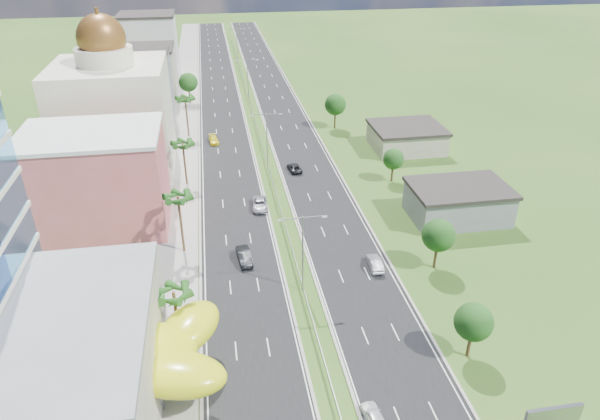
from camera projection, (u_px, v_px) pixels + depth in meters
ground at (317, 341)px, 61.44m from camera, size 500.00×500.00×0.00m
road_left at (221, 107)px, 138.32m from camera, size 11.00×260.00×0.04m
road_right at (279, 104)px, 140.52m from camera, size 11.00×260.00×0.04m
sidewalk_left at (184, 109)px, 136.91m from camera, size 7.00×260.00×0.12m
median_guardrail at (257, 127)px, 123.53m from camera, size 0.10×216.06×0.76m
streetlight_median_b at (303, 246)px, 66.89m from camera, size 6.04×0.25×11.00m
streetlight_median_c at (267, 135)px, 101.55m from camera, size 6.04×0.25×11.00m
streetlight_median_d at (248, 75)px, 140.54m from camera, size 6.04×0.25×11.00m
streetlight_median_e at (237, 42)px, 179.54m from camera, size 6.04×0.25×11.00m
lime_canopy at (127, 354)px, 52.67m from camera, size 18.00×15.00×7.40m
pink_shophouse at (98, 182)px, 81.50m from camera, size 20.00×15.00×15.00m
domed_building at (114, 111)px, 99.59m from camera, size 20.00×20.00×28.70m
midrise_grey at (135, 91)px, 123.00m from camera, size 16.00×15.00×16.00m
midrise_beige at (145, 74)px, 142.78m from camera, size 16.00×15.00×13.00m
midrise_white at (150, 47)px, 161.51m from camera, size 16.00×15.00×18.00m
shed_near at (458, 204)px, 86.01m from camera, size 15.00×10.00×5.00m
shed_far at (406, 139)px, 112.44m from camera, size 14.00×12.00×4.40m
palm_tree_b at (174, 296)px, 57.54m from camera, size 3.60×3.60×8.10m
palm_tree_c at (178, 200)px, 74.18m from camera, size 3.60×3.60×9.60m
palm_tree_d at (183, 146)px, 94.57m from camera, size 3.60×3.60×8.60m
palm_tree_e at (185, 100)px, 115.87m from camera, size 3.60×3.60×9.40m
leafy_tree_lfar at (188, 82)px, 138.83m from camera, size 4.90×4.90×8.05m
leafy_tree_ra at (474, 322)px, 57.17m from camera, size 4.20×4.20×6.90m
leafy_tree_rb at (438, 235)px, 72.15m from camera, size 4.55×4.55×7.47m
leafy_tree_rc at (393, 159)px, 97.24m from camera, size 3.85×3.85×6.33m
leafy_tree_rd at (335, 105)px, 122.07m from camera, size 4.90×4.90×8.05m
car_dark_left at (244, 256)px, 75.52m from camera, size 2.24×5.14×1.64m
car_silver_mid_left at (260, 204)px, 89.51m from camera, size 2.87×5.58×1.51m
car_yellow_far_left at (214, 140)px, 115.90m from camera, size 2.39×4.85×1.35m
car_white_near_right at (375, 417)px, 51.15m from camera, size 2.12×4.33×1.42m
car_silver_right at (375, 263)px, 74.10m from camera, size 1.84×4.67×1.51m
car_dark_far_right at (294, 168)px, 102.95m from camera, size 2.63×4.82×1.28m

